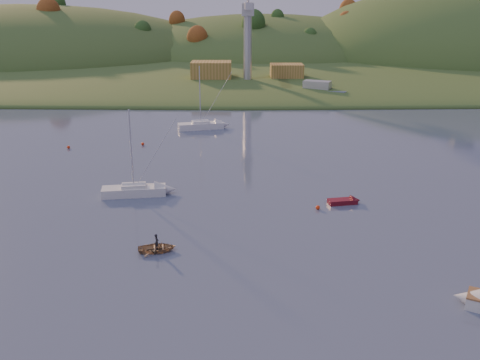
{
  "coord_description": "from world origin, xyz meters",
  "views": [
    {
      "loc": [
        -0.42,
        -26.99,
        22.99
      ],
      "look_at": [
        -0.28,
        31.69,
        3.31
      ],
      "focal_mm": 40.0,
      "sensor_mm": 36.0,
      "label": 1
    }
  ],
  "objects_px": {
    "sailboat_near": "(134,190)",
    "red_tender": "(348,201)",
    "sailboat_far": "(201,125)",
    "canoe": "(157,248)"
  },
  "relations": [
    {
      "from": "sailboat_near",
      "to": "red_tender",
      "type": "xyz_separation_m",
      "value": [
        26.2,
        -2.87,
        -0.43
      ]
    },
    {
      "from": "sailboat_far",
      "to": "canoe",
      "type": "bearing_deg",
      "value": -105.17
    },
    {
      "from": "canoe",
      "to": "red_tender",
      "type": "relative_size",
      "value": 0.87
    },
    {
      "from": "sailboat_far",
      "to": "red_tender",
      "type": "distance_m",
      "value": 44.28
    },
    {
      "from": "sailboat_near",
      "to": "sailboat_far",
      "type": "distance_m",
      "value": 36.92
    },
    {
      "from": "sailboat_near",
      "to": "red_tender",
      "type": "distance_m",
      "value": 26.36
    },
    {
      "from": "sailboat_near",
      "to": "canoe",
      "type": "bearing_deg",
      "value": -80.02
    },
    {
      "from": "sailboat_far",
      "to": "canoe",
      "type": "height_order",
      "value": "sailboat_far"
    },
    {
      "from": "sailboat_far",
      "to": "canoe",
      "type": "distance_m",
      "value": 52.28
    },
    {
      "from": "canoe",
      "to": "sailboat_near",
      "type": "bearing_deg",
      "value": 7.8
    }
  ]
}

